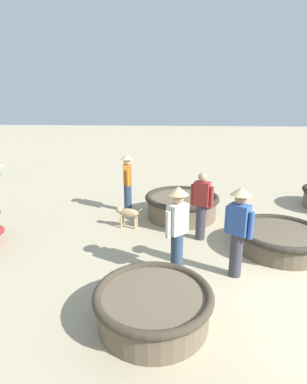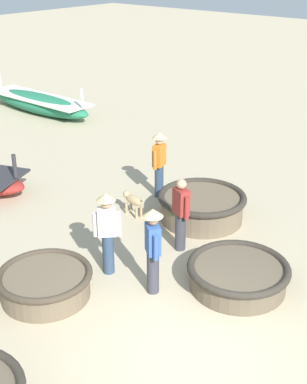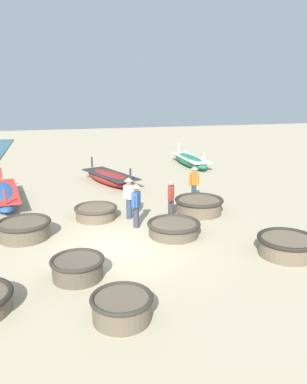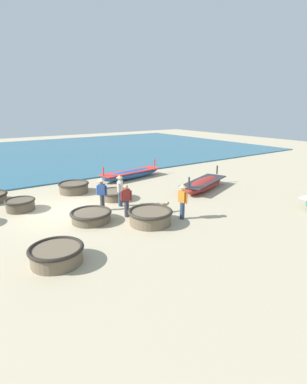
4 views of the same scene
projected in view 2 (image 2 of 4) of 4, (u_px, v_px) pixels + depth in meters
name	position (u px, v px, depth m)	size (l,w,h in m)	color
ground_plane	(198.00, 357.00, 8.15)	(80.00, 80.00, 0.00)	#BCAD8C
coracle_front_right	(45.00, 283.00, 9.45)	(1.70, 1.70, 0.52)	brown
coracle_far_left	(238.00, 275.00, 9.70)	(1.88, 1.88, 0.49)	brown
coracle_upturned	(202.00, 206.00, 12.10)	(2.01, 2.01, 0.64)	brown
long_boat_white_hull	(39.00, 103.00, 20.02)	(1.26, 5.12, 1.25)	#237551
fisherman_standing_left	(107.00, 228.00, 9.88)	(0.39, 0.41, 1.67)	#2D425B
fisherman_hauling	(181.00, 213.00, 10.71)	(0.34, 0.50, 1.57)	#383842
fisherman_crouching	(159.00, 160.00, 13.00)	(0.52, 0.36, 1.67)	#2D425B
fisherman_standing_right	(153.00, 246.00, 9.30)	(0.38, 0.44, 1.67)	#383842
dog	(132.00, 200.00, 12.32)	(0.27, 0.68, 0.55)	tan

